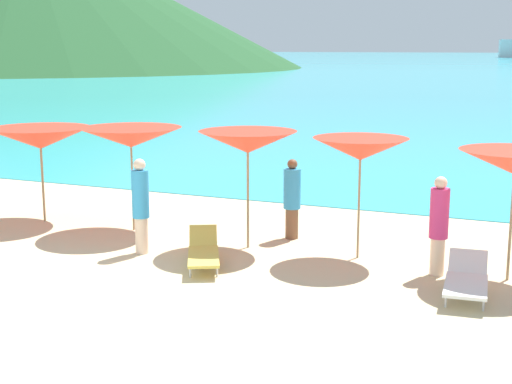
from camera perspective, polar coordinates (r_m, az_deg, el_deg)
ground_plane at (r=20.12m, az=2.14°, el=-0.21°), size 50.00×100.00×0.30m
umbrella_1 at (r=16.83m, az=-16.38°, el=4.02°), size 2.32×2.32×2.10m
umbrella_2 at (r=15.52m, az=-9.68°, el=4.19°), size 2.35×2.35×2.19m
umbrella_3 at (r=13.93m, az=-0.64°, el=3.88°), size 2.02×2.02×2.27m
umbrella_4 at (r=13.36m, az=8.10°, el=3.30°), size 1.79×1.79×2.23m
lounge_chair_0 at (r=13.10m, az=-4.10°, el=-4.59°), size 1.24×1.75×0.56m
lounge_chair_2 at (r=11.99m, az=16.00°, el=-6.50°), size 0.77×1.67×0.56m
beachgoer_0 at (r=13.88m, az=-8.94°, el=-0.87°), size 0.32×0.32×1.81m
beachgoer_1 at (r=12.79m, az=13.99°, el=-2.37°), size 0.32×0.32×1.71m
beachgoer_2 at (r=14.83m, az=2.81°, el=-0.40°), size 0.35×0.35×1.63m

